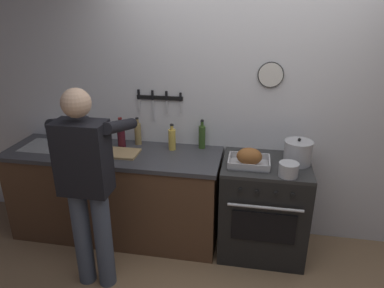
% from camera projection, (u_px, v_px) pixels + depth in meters
% --- Properties ---
extents(wall_back, '(6.00, 0.13, 2.60)m').
position_uv_depth(wall_back, '(246.00, 106.00, 3.29)').
color(wall_back, silver).
rests_on(wall_back, ground).
extents(counter_block, '(2.03, 0.65, 0.90)m').
position_uv_depth(counter_block, '(115.00, 193.00, 3.48)').
color(counter_block, brown).
rests_on(counter_block, ground).
extents(stove, '(0.76, 0.67, 0.90)m').
position_uv_depth(stove, '(263.00, 207.00, 3.24)').
color(stove, black).
rests_on(stove, ground).
extents(person_cook, '(0.51, 0.63, 1.66)m').
position_uv_depth(person_cook, '(87.00, 180.00, 2.68)').
color(person_cook, '#4C566B').
rests_on(person_cook, ground).
extents(roasting_pan, '(0.35, 0.26, 0.16)m').
position_uv_depth(roasting_pan, '(249.00, 158.00, 3.00)').
color(roasting_pan, '#B7B7BC').
rests_on(roasting_pan, stove).
extents(stock_pot, '(0.24, 0.24, 0.23)m').
position_uv_depth(stock_pot, '(298.00, 152.00, 3.03)').
color(stock_pot, '#B7B7BC').
rests_on(stock_pot, stove).
extents(saucepan, '(0.16, 0.16, 0.11)m').
position_uv_depth(saucepan, '(288.00, 170.00, 2.83)').
color(saucepan, '#B7B7BC').
rests_on(saucepan, stove).
extents(cutting_board, '(0.36, 0.24, 0.02)m').
position_uv_depth(cutting_board, '(119.00, 153.00, 3.25)').
color(cutting_board, tan).
rests_on(cutting_board, counter_block).
extents(bottle_vinegar, '(0.06, 0.06, 0.27)m').
position_uv_depth(bottle_vinegar, '(138.00, 133.00, 3.44)').
color(bottle_vinegar, '#997F4C').
rests_on(bottle_vinegar, counter_block).
extents(bottle_olive_oil, '(0.06, 0.06, 0.28)m').
position_uv_depth(bottle_olive_oil, '(202.00, 136.00, 3.35)').
color(bottle_olive_oil, '#385623').
rests_on(bottle_olive_oil, counter_block).
extents(bottle_wine_red, '(0.07, 0.07, 0.29)m').
position_uv_depth(bottle_wine_red, '(121.00, 135.00, 3.37)').
color(bottle_wine_red, '#47141E').
rests_on(bottle_wine_red, counter_block).
extents(bottle_cooking_oil, '(0.07, 0.07, 0.25)m').
position_uv_depth(bottle_cooking_oil, '(172.00, 139.00, 3.32)').
color(bottle_cooking_oil, gold).
rests_on(bottle_cooking_oil, counter_block).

